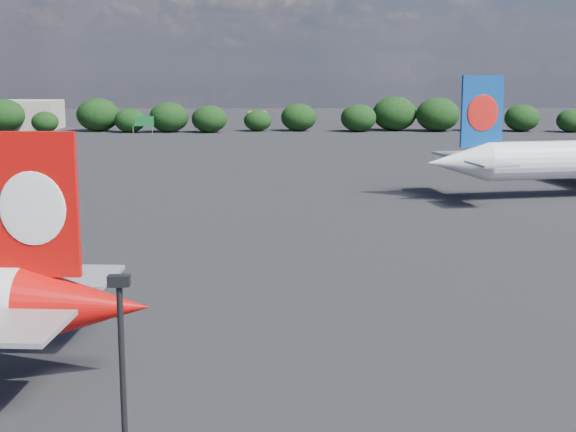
{
  "coord_description": "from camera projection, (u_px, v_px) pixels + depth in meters",
  "views": [
    {
      "loc": [
        14.82,
        -35.25,
        16.71
      ],
      "look_at": [
        16.0,
        12.0,
        8.0
      ],
      "focal_mm": 50.0,
      "sensor_mm": 36.0,
      "label": 1
    }
  ],
  "objects": [
    {
      "name": "horizon_treeline",
      "position": [
        221.0,
        117.0,
        214.68
      ],
      "size": [
        202.93,
        16.16,
        9.31
      ],
      "color": "black",
      "rests_on": "ground"
    },
    {
      "name": "billboard_yellow",
      "position": [
        257.0,
        117.0,
        215.85
      ],
      "size": [
        5.0,
        0.3,
        5.5
      ],
      "color": "gold",
      "rests_on": "ground"
    },
    {
      "name": "highway_sign",
      "position": [
        142.0,
        121.0,
        209.34
      ],
      "size": [
        6.0,
        0.3,
        4.5
      ],
      "color": "#136227",
      "rests_on": "ground"
    },
    {
      "name": "ground",
      "position": [
        145.0,
        210.0,
        96.31
      ],
      "size": [
        500.0,
        500.0,
        0.0
      ],
      "primitive_type": "plane",
      "color": "black",
      "rests_on": "ground"
    }
  ]
}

